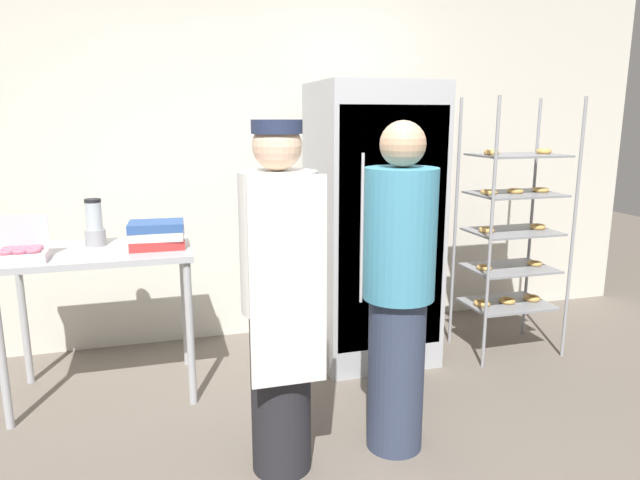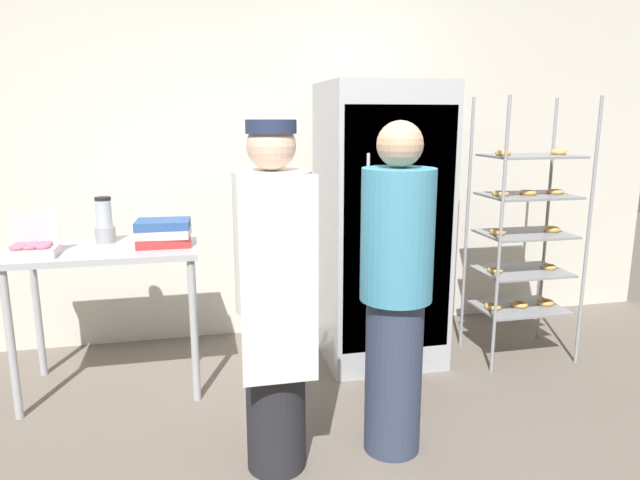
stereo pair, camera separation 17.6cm
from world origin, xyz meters
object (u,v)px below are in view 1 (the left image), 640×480
object	(u,v)px
person_baker	(280,297)
person_customer	(398,289)
blender_pitcher	(95,225)
binder_stack	(157,235)
refrigerator	(372,224)
donut_box	(22,252)
baking_rack	(512,232)

from	to	relation	value
person_baker	person_customer	size ratio (longest dim) A/B	1.00
blender_pitcher	binder_stack	bearing A→B (deg)	-25.83
refrigerator	person_customer	bearing A→B (deg)	-104.78
refrigerator	donut_box	distance (m)	2.11
blender_pitcher	person_customer	distance (m)	1.85
donut_box	person_customer	bearing A→B (deg)	-25.27
person_customer	person_baker	bearing A→B (deg)	-177.78
donut_box	person_baker	size ratio (longest dim) A/B	0.16
donut_box	person_baker	distance (m)	1.49
binder_stack	person_customer	bearing A→B (deg)	-41.14
binder_stack	person_baker	bearing A→B (deg)	-62.40
baking_rack	binder_stack	size ratio (longest dim) A/B	5.43
donut_box	binder_stack	world-z (taller)	donut_box
baking_rack	binder_stack	distance (m)	2.37
donut_box	person_customer	xyz separation A→B (m)	(1.80, -0.85, -0.11)
donut_box	binder_stack	bearing A→B (deg)	9.55
blender_pitcher	person_baker	world-z (taller)	person_baker
refrigerator	person_customer	distance (m)	1.17
donut_box	blender_pitcher	world-z (taller)	blender_pitcher
donut_box	blender_pitcher	distance (m)	0.45
baking_rack	donut_box	world-z (taller)	baking_rack
person_customer	blender_pitcher	bearing A→B (deg)	142.05
baking_rack	binder_stack	xyz separation A→B (m)	(-2.36, 0.04, 0.11)
binder_stack	donut_box	bearing A→B (deg)	-170.45
donut_box	refrigerator	bearing A→B (deg)	7.53
baking_rack	person_baker	size ratio (longest dim) A/B	1.09
person_customer	binder_stack	bearing A→B (deg)	138.86
refrigerator	baking_rack	distance (m)	0.99
donut_box	blender_pitcher	size ratio (longest dim) A/B	0.92
refrigerator	person_baker	distance (m)	1.45
refrigerator	blender_pitcher	distance (m)	1.75
refrigerator	binder_stack	size ratio (longest dim) A/B	5.71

